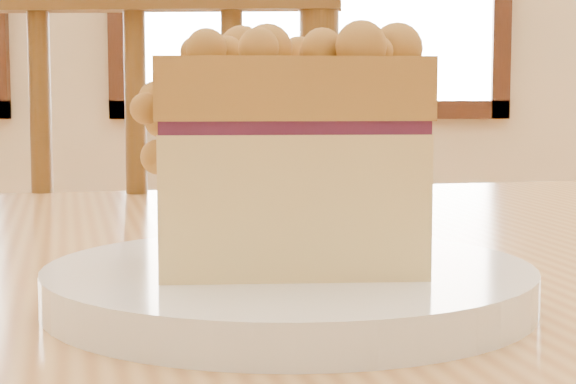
# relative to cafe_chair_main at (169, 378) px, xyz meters

# --- Properties ---
(cafe_chair_main) EXTENTS (0.49, 0.49, 1.01)m
(cafe_chair_main) POSITION_rel_cafe_chair_main_xyz_m (0.00, 0.00, 0.00)
(cafe_chair_main) COLOR #573918
(cafe_chair_main) RESTS_ON ground
(plate) EXTENTS (0.24, 0.24, 0.02)m
(plate) POSITION_rel_cafe_chair_main_xyz_m (0.13, -0.68, 0.25)
(plate) COLOR white
(plate) RESTS_ON cafe_table_main
(cake_slice) EXTENTS (0.14, 0.10, 0.12)m
(cake_slice) POSITION_rel_cafe_chair_main_xyz_m (0.13, -0.68, 0.32)
(cake_slice) COLOR #D7B879
(cake_slice) RESTS_ON plate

